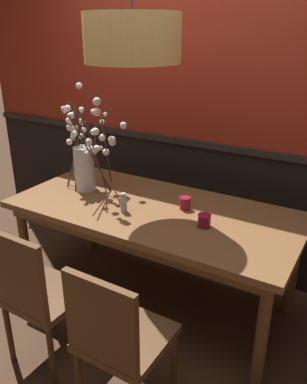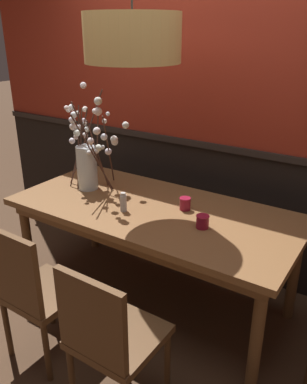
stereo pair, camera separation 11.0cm
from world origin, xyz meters
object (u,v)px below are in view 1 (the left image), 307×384
(chair_near_side_left, at_px, (37,292))
(candle_holder_nearer_center, at_px, (204,220))
(candle_holder_nearer_edge, at_px, (185,203))
(chair_far_side_right, at_px, (239,204))
(pendant_lamp, at_px, (132,38))
(condiment_bottle, at_px, (124,203))
(vase_with_blossoms, at_px, (86,159))
(chair_near_side_right, at_px, (117,337))
(chair_far_side_left, at_px, (169,191))
(dining_table, at_px, (153,218))

(chair_near_side_left, distance_m, candle_holder_nearer_center, 1.09)
(candle_holder_nearer_center, bearing_deg, candle_holder_nearer_edge, 141.46)
(chair_far_side_right, height_order, pendant_lamp, pendant_lamp)
(condiment_bottle, height_order, pendant_lamp, pendant_lamp)
(condiment_bottle, bearing_deg, vase_with_blossoms, 158.25)
(candle_holder_nearer_center, relative_size, candle_holder_nearer_edge, 0.97)
(candle_holder_nearer_edge, bearing_deg, chair_near_side_right, -82.60)
(chair_far_side_left, distance_m, vase_with_blossoms, 1.01)
(chair_far_side_left, bearing_deg, chair_near_side_left, -87.93)
(condiment_bottle, bearing_deg, chair_far_side_right, 65.76)
(dining_table, bearing_deg, chair_far_side_right, 69.71)
(chair_far_side_left, bearing_deg, pendant_lamp, -76.14)
(chair_far_side_left, distance_m, chair_near_side_left, 1.73)
(chair_near_side_right, distance_m, candle_holder_nearer_center, 0.88)
(chair_near_side_right, relative_size, chair_near_side_left, 0.98)
(chair_near_side_right, height_order, chair_far_side_right, chair_far_side_right)
(chair_far_side_left, distance_m, chair_far_side_right, 0.67)
(vase_with_blossoms, bearing_deg, pendant_lamp, -8.73)
(condiment_bottle, relative_size, pendant_lamp, 0.13)
(candle_holder_nearer_center, distance_m, candle_holder_nearer_edge, 0.28)
(chair_near_side_left, xyz_separation_m, condiment_bottle, (0.14, 0.70, 0.33))
(chair_near_side_left, bearing_deg, chair_far_side_right, 70.68)
(dining_table, bearing_deg, condiment_bottle, -132.33)
(candle_holder_nearer_edge, distance_m, condiment_bottle, 0.42)
(chair_far_side_right, relative_size, pendant_lamp, 0.97)
(chair_near_side_right, xyz_separation_m, chair_far_side_right, (0.00, 1.79, 0.03))
(chair_far_side_right, distance_m, candle_holder_nearer_center, 1.02)
(chair_near_side_right, xyz_separation_m, pendant_lamp, (-0.45, 0.86, 1.37))
(chair_far_side_right, xyz_separation_m, chair_near_side_left, (-0.61, -1.74, -0.02))
(chair_near_side_left, distance_m, condiment_bottle, 0.79)
(dining_table, distance_m, chair_far_side_right, 0.96)
(dining_table, bearing_deg, vase_with_blossoms, 177.07)
(chair_far_side_right, distance_m, chair_near_side_left, 1.85)
(condiment_bottle, bearing_deg, candle_holder_nearer_center, 7.41)
(vase_with_blossoms, relative_size, pendant_lamp, 0.76)
(vase_with_blossoms, bearing_deg, candle_holder_nearer_edge, 4.33)
(chair_far_side_right, height_order, chair_near_side_left, chair_far_side_right)
(dining_table, relative_size, condiment_bottle, 15.04)
(chair_near_side_right, xyz_separation_m, chair_near_side_left, (-0.61, 0.05, 0.01))
(vase_with_blossoms, bearing_deg, candle_holder_nearer_center, -6.34)
(pendant_lamp, bearing_deg, chair_far_side_right, 64.32)
(chair_far_side_right, distance_m, candle_holder_nearer_edge, 0.86)
(chair_far_side_left, height_order, pendant_lamp, pendant_lamp)
(chair_near_side_right, distance_m, pendant_lamp, 1.67)
(pendant_lamp, bearing_deg, chair_near_side_left, -101.37)
(dining_table, xyz_separation_m, chair_near_side_right, (0.33, -0.90, -0.19))
(chair_near_side_right, height_order, chair_near_side_left, chair_near_side_left)
(chair_far_side_left, height_order, candle_holder_nearer_center, chair_far_side_left)
(vase_with_blossoms, distance_m, candle_holder_nearer_center, 1.05)
(vase_with_blossoms, height_order, condiment_bottle, vase_with_blossoms)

